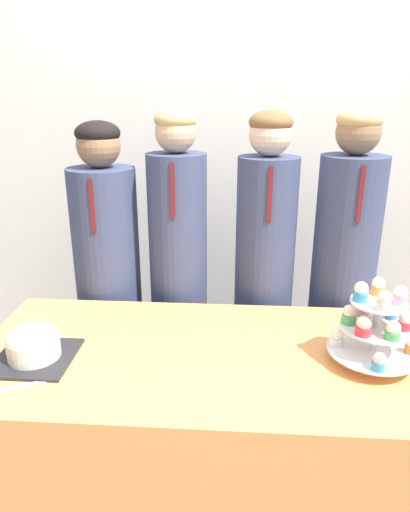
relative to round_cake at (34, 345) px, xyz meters
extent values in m
cube|color=silver|center=(0.65, 1.18, 0.52)|extent=(9.00, 0.06, 2.70)
cube|color=#EF9951|center=(0.65, 0.08, -0.44)|extent=(1.76, 0.76, 0.77)
cube|color=#232328|center=(0.00, 0.00, -0.05)|extent=(0.25, 0.25, 0.01)
cylinder|color=silver|center=(0.00, 0.00, -0.01)|extent=(0.17, 0.17, 0.07)
ellipsoid|color=silver|center=(0.00, 0.00, 0.03)|extent=(0.17, 0.17, 0.06)
cube|color=silver|center=(0.02, -0.15, -0.05)|extent=(0.17, 0.09, 0.00)
cylinder|color=silver|center=(1.10, 0.06, 0.05)|extent=(0.02, 0.02, 0.22)
cylinder|color=silver|center=(1.10, 0.06, -0.01)|extent=(0.29, 0.29, 0.01)
cylinder|color=silver|center=(1.10, 0.06, 0.07)|extent=(0.22, 0.22, 0.01)
cylinder|color=silver|center=(1.10, 0.06, 0.16)|extent=(0.17, 0.17, 0.01)
cylinder|color=pink|center=(1.11, 0.18, 0.00)|extent=(0.04, 0.04, 0.03)
sphere|color=#F4E5C6|center=(1.11, 0.18, 0.03)|extent=(0.04, 0.04, 0.04)
cylinder|color=white|center=(0.99, 0.08, 0.00)|extent=(0.05, 0.05, 0.03)
sphere|color=white|center=(0.99, 0.08, 0.03)|extent=(0.04, 0.04, 0.04)
cylinder|color=#3893DB|center=(1.09, -0.06, 0.00)|extent=(0.04, 0.04, 0.03)
sphere|color=silver|center=(1.09, -0.06, 0.03)|extent=(0.04, 0.04, 0.04)
cylinder|color=#4CB766|center=(1.13, -0.02, 0.09)|extent=(0.05, 0.05, 0.02)
sphere|color=white|center=(1.13, -0.02, 0.11)|extent=(0.04, 0.04, 0.04)
cylinder|color=#E5333D|center=(1.18, 0.05, 0.09)|extent=(0.04, 0.04, 0.02)
sphere|color=silver|center=(1.18, 0.05, 0.11)|extent=(0.04, 0.04, 0.04)
cylinder|color=#3893DB|center=(1.17, 0.12, 0.09)|extent=(0.04, 0.04, 0.03)
sphere|color=#F4E5C6|center=(1.17, 0.12, 0.12)|extent=(0.03, 0.03, 0.03)
cylinder|color=pink|center=(1.08, 0.14, 0.09)|extent=(0.05, 0.05, 0.02)
sphere|color=#F4E5C6|center=(1.08, 0.14, 0.11)|extent=(0.04, 0.04, 0.04)
cylinder|color=#4CB766|center=(1.02, 0.08, 0.09)|extent=(0.04, 0.04, 0.03)
sphere|color=white|center=(1.02, 0.08, 0.12)|extent=(0.04, 0.04, 0.04)
cylinder|color=#E5333D|center=(1.05, 0.00, 0.09)|extent=(0.05, 0.05, 0.03)
sphere|color=#F4E5C6|center=(1.05, 0.00, 0.12)|extent=(0.05, 0.05, 0.05)
cylinder|color=pink|center=(1.16, 0.05, 0.18)|extent=(0.04, 0.04, 0.03)
sphere|color=white|center=(1.16, 0.05, 0.20)|extent=(0.04, 0.04, 0.04)
cylinder|color=orange|center=(1.11, 0.12, 0.17)|extent=(0.04, 0.04, 0.03)
sphere|color=#F4E5C6|center=(1.11, 0.12, 0.20)|extent=(0.04, 0.04, 0.04)
cylinder|color=#3893DB|center=(1.04, 0.06, 0.18)|extent=(0.05, 0.05, 0.03)
sphere|color=white|center=(1.04, 0.06, 0.20)|extent=(0.04, 0.04, 0.04)
cylinder|color=white|center=(1.09, 0.00, 0.18)|extent=(0.04, 0.04, 0.03)
sphere|color=#F4E5C6|center=(1.09, 0.00, 0.20)|extent=(0.04, 0.04, 0.04)
cylinder|color=#384266|center=(0.07, 0.64, -0.17)|extent=(0.29, 0.29, 1.31)
sphere|color=#8E6B4C|center=(0.07, 0.64, 0.57)|extent=(0.18, 0.18, 0.18)
ellipsoid|color=black|center=(0.07, 0.64, 0.62)|extent=(0.19, 0.19, 0.10)
cube|color=maroon|center=(0.07, 0.49, 0.35)|extent=(0.02, 0.01, 0.22)
cylinder|color=#384266|center=(0.40, 0.64, -0.14)|extent=(0.26, 0.26, 1.37)
sphere|color=#D6AD89|center=(0.40, 0.64, 0.63)|extent=(0.17, 0.17, 0.17)
ellipsoid|color=tan|center=(0.40, 0.64, 0.67)|extent=(0.17, 0.17, 0.09)
cube|color=maroon|center=(0.40, 0.51, 0.41)|extent=(0.02, 0.01, 0.22)
cylinder|color=#384266|center=(0.78, 0.64, -0.15)|extent=(0.26, 0.26, 1.36)
sphere|color=beige|center=(0.78, 0.64, 0.62)|extent=(0.17, 0.17, 0.17)
ellipsoid|color=brown|center=(0.78, 0.64, 0.67)|extent=(0.18, 0.18, 0.10)
cube|color=maroon|center=(0.78, 0.51, 0.40)|extent=(0.02, 0.01, 0.22)
cylinder|color=#384266|center=(1.13, 0.64, -0.14)|extent=(0.28, 0.28, 1.37)
sphere|color=#8E6B4C|center=(1.13, 0.64, 0.63)|extent=(0.18, 0.18, 0.18)
ellipsoid|color=tan|center=(1.13, 0.64, 0.68)|extent=(0.18, 0.18, 0.10)
cube|color=maroon|center=(1.13, 0.50, 0.41)|extent=(0.02, 0.01, 0.22)
camera|label=1|loc=(0.65, -1.26, 0.77)|focal=32.00mm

